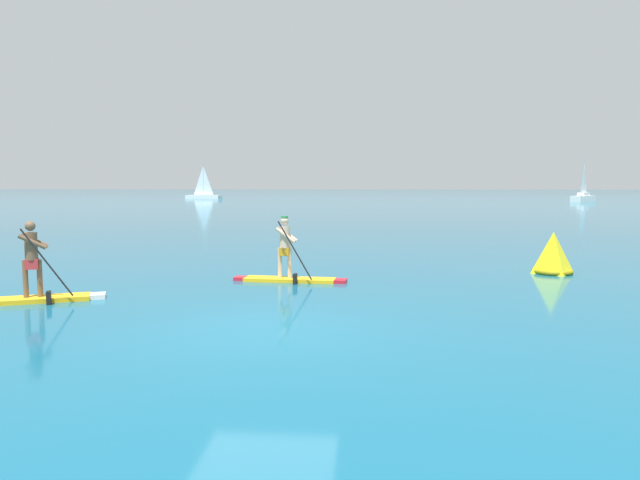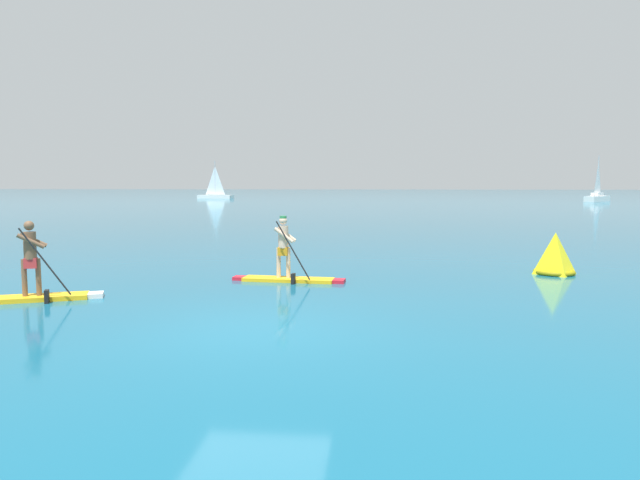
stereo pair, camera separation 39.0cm
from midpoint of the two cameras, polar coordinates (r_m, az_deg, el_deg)
name	(u,v)px [view 2 (the right image)]	position (r m, az deg, el deg)	size (l,w,h in m)	color
ground	(256,328)	(10.40, -5.21, -8.63)	(440.00, 440.00, 0.00)	#145B7A
paddleboarder_near_left	(28,283)	(14.07, -26.02, -3.83)	(3.10, 1.57, 1.78)	yellow
paddleboarder_mid_center	(287,265)	(15.14, -2.52, -2.48)	(2.99, 0.90, 1.76)	yellow
race_marker_buoy	(555,256)	(17.68, 22.65, -1.43)	(1.13, 1.13, 1.18)	yellow
sailboat_left_horizon	(215,194)	(97.46, -10.12, 4.49)	(6.14, 2.74, 6.15)	white
sailboat_right_horizon	(597,196)	(88.73, 25.68, 3.96)	(4.60, 4.88, 6.29)	white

